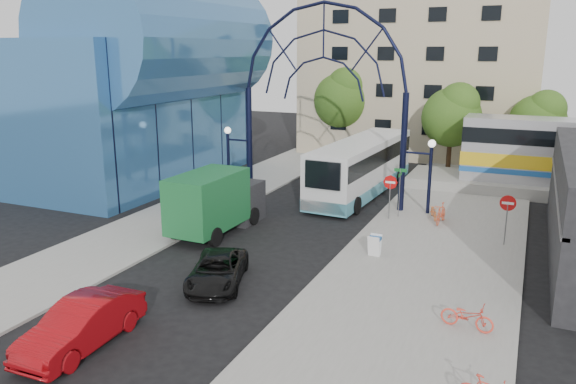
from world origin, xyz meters
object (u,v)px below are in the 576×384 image
at_px(do_not_enter_sign, 507,208).
at_px(green_truck, 217,201).
at_px(tree_north_c, 540,119).
at_px(bike_near_a, 434,211).
at_px(street_name_sign, 400,182).
at_px(gateway_arch, 323,63).
at_px(red_sedan, 82,325).
at_px(bike_near_b, 441,213).
at_px(stop_sign, 390,186).
at_px(bike_far_a, 467,316).
at_px(black_suv, 217,270).
at_px(city_bus, 362,166).
at_px(tree_north_b, 344,97).
at_px(tree_north_a, 453,114).
at_px(sandwich_board, 375,243).

xyz_separation_m(do_not_enter_sign, green_truck, (-14.04, -3.51, -0.33)).
distance_m(tree_north_c, bike_near_a, 16.15).
height_order(street_name_sign, green_truck, green_truck).
relative_size(gateway_arch, red_sedan, 2.90).
bearing_deg(bike_near_b, stop_sign, -168.23).
bearing_deg(bike_far_a, do_not_enter_sign, 3.76).
height_order(black_suv, red_sedan, red_sedan).
height_order(bike_near_b, bike_far_a, bike_near_b).
xyz_separation_m(tree_north_c, green_truck, (-15.16, -21.44, -2.63)).
bearing_deg(green_truck, gateway_arch, 69.37).
bearing_deg(street_name_sign, green_truck, -143.45).
relative_size(street_name_sign, green_truck, 0.42).
xyz_separation_m(tree_north_c, city_bus, (-10.49, -10.68, -2.41)).
distance_m(gateway_arch, tree_north_b, 16.72).
height_order(stop_sign, black_suv, stop_sign).
bearing_deg(do_not_enter_sign, tree_north_c, 86.42).
bearing_deg(tree_north_a, sandwich_board, -91.50).
bearing_deg(green_truck, bike_near_a, 34.25).
bearing_deg(black_suv, gateway_arch, 72.78).
bearing_deg(city_bus, street_name_sign, -49.23).
xyz_separation_m(tree_north_c, black_suv, (-11.62, -27.44, -3.66)).
height_order(street_name_sign, tree_north_a, tree_north_a).
xyz_separation_m(gateway_arch, black_suv, (0.50, -13.52, -7.94)).
distance_m(street_name_sign, city_bus, 5.86).
bearing_deg(black_suv, tree_north_c, 47.71).
bearing_deg(gateway_arch, sandwich_board, -55.09).
relative_size(tree_north_a, bike_near_b, 3.81).
bearing_deg(bike_far_a, tree_north_b, 33.54).
distance_m(do_not_enter_sign, bike_near_b, 4.31).
height_order(street_name_sign, bike_near_b, street_name_sign).
bearing_deg(bike_near_a, street_name_sign, 174.34).
distance_m(city_bus, black_suv, 16.85).
height_order(stop_sign, city_bus, city_bus).
bearing_deg(do_not_enter_sign, black_suv, -137.82).
distance_m(bike_near_a, bike_far_a, 12.99).
bearing_deg(tree_north_a, do_not_enter_sign, -72.97).
relative_size(gateway_arch, green_truck, 2.07).
distance_m(red_sedan, bike_near_b, 19.81).
bearing_deg(tree_north_b, street_name_sign, -62.35).
height_order(black_suv, bike_near_a, black_suv).
distance_m(gateway_arch, street_name_sign, 8.38).
relative_size(gateway_arch, bike_far_a, 7.62).
bearing_deg(red_sedan, sandwich_board, 58.94).
distance_m(green_truck, bike_far_a, 14.70).
height_order(sandwich_board, bike_far_a, sandwich_board).
xyz_separation_m(red_sedan, bike_near_a, (8.07, 18.59, -0.24)).
bearing_deg(tree_north_a, bike_far_a, -80.63).
bearing_deg(bike_near_a, do_not_enter_sign, -56.46).
distance_m(stop_sign, bike_far_a, 12.88).
distance_m(gateway_arch, black_suv, 15.69).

